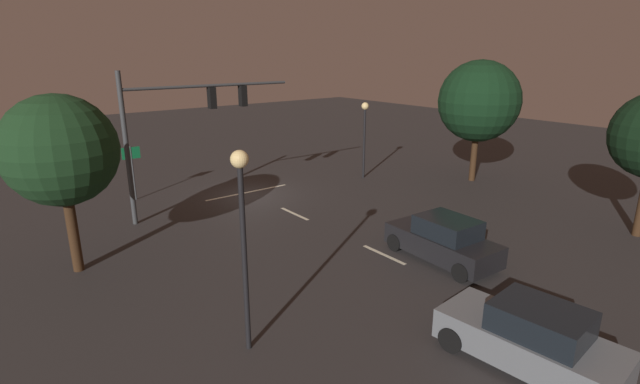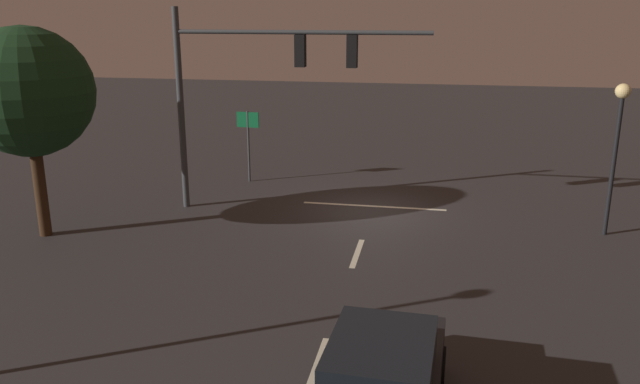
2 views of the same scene
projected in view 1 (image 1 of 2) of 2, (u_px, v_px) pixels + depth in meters
The scene contains 13 objects.
ground_plane at pixel (252, 195), 25.68m from camera, with size 80.00×80.00×0.00m, color #2D2B2B.
traffic_signal_assembly at pixel (184, 116), 21.63m from camera, with size 8.36×0.47×6.73m.
lane_dash_far at pixel (294, 214), 22.66m from camera, with size 2.20×0.16×0.01m, color beige.
lane_dash_mid at pixel (384, 255), 18.12m from camera, with size 2.20×0.16×0.01m, color beige.
lane_dash_near at pixel (533, 323), 13.59m from camera, with size 2.20×0.16×0.01m, color beige.
stop_bar at pixel (248, 192), 26.08m from camera, with size 5.00×0.16×0.01m, color beige.
car_approaching at pixel (443, 240), 17.45m from camera, with size 2.09×4.44×1.70m.
car_distant at pixel (531, 338), 11.49m from camera, with size 2.25×4.49×1.70m.
street_lamp_left_kerb at pixel (365, 125), 28.22m from camera, with size 0.44×0.44×4.59m.
street_lamp_right_kerb at pixel (242, 216), 11.40m from camera, with size 0.44×0.44×5.31m.
route_sign at pixel (132, 161), 24.27m from camera, with size 0.90×0.11×2.84m.
tree_right_near at pixel (60, 151), 15.62m from camera, with size 3.74×3.74×6.22m.
tree_left_far at pixel (479, 101), 27.16m from camera, with size 4.66×4.66×7.06m.
Camera 1 is at (12.17, 21.65, 7.52)m, focal length 26.52 mm.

